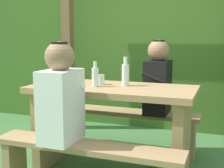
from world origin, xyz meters
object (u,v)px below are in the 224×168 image
(bench_near, at_px, (86,160))
(person_white_shirt, at_px, (61,96))
(person_black_coat, at_px, (158,80))
(picnic_table, at_px, (112,115))
(bottle_left, at_px, (125,74))
(drinking_glass, at_px, (101,80))
(bottle_right, at_px, (95,76))
(bench_far, at_px, (130,122))

(bench_near, bearing_deg, person_white_shirt, 179.03)
(person_white_shirt, relative_size, person_black_coat, 1.00)
(picnic_table, bearing_deg, person_black_coat, 61.85)
(person_white_shirt, bearing_deg, person_black_coat, 65.63)
(bottle_left, bearing_deg, person_white_shirt, -115.96)
(bench_near, distance_m, drinking_glass, 0.78)
(bottle_left, bearing_deg, picnic_table, -143.35)
(drinking_glass, bearing_deg, person_black_coat, 48.60)
(drinking_glass, height_order, bottle_right, bottle_right)
(bench_far, relative_size, person_black_coat, 1.95)
(bench_near, relative_size, bottle_left, 5.63)
(person_white_shirt, distance_m, bottle_left, 0.67)
(picnic_table, distance_m, bench_near, 0.57)
(bench_near, relative_size, bottle_right, 6.54)
(drinking_glass, bearing_deg, bottle_right, -89.85)
(picnic_table, bearing_deg, bench_near, -90.00)
(person_white_shirt, relative_size, drinking_glass, 8.28)
(bottle_right, bearing_deg, bottle_left, 30.38)
(bottle_right, bearing_deg, person_black_coat, 55.04)
(bench_near, distance_m, person_black_coat, 1.18)
(picnic_table, height_order, drinking_glass, drinking_glass)
(drinking_glass, bearing_deg, bottle_left, 2.61)
(picnic_table, bearing_deg, bench_far, 90.00)
(bottle_left, xyz_separation_m, bottle_right, (-0.22, -0.13, -0.01))
(bench_far, xyz_separation_m, bottle_right, (-0.13, -0.59, 0.54))
(bottle_left, bearing_deg, drinking_glass, -177.39)
(drinking_glass, bearing_deg, picnic_table, -25.32)
(person_black_coat, relative_size, bottle_right, 3.36)
(person_white_shirt, height_order, drinking_glass, person_white_shirt)
(picnic_table, height_order, person_white_shirt, person_white_shirt)
(picnic_table, distance_m, drinking_glass, 0.32)
(person_white_shirt, bearing_deg, picnic_table, 69.64)
(bench_near, xyz_separation_m, person_black_coat, (0.28, 1.06, 0.45))
(person_black_coat, bearing_deg, bench_far, 179.33)
(bottle_left, distance_m, bottle_right, 0.26)
(person_white_shirt, bearing_deg, bottle_left, 64.04)
(bottle_left, height_order, bottle_right, bottle_left)
(bottle_left, bearing_deg, bench_far, 101.78)
(person_black_coat, relative_size, bottle_left, 2.89)
(drinking_glass, distance_m, bottle_left, 0.23)
(picnic_table, xyz_separation_m, person_black_coat, (0.28, 0.53, 0.24))
(drinking_glass, bearing_deg, bench_far, 74.64)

